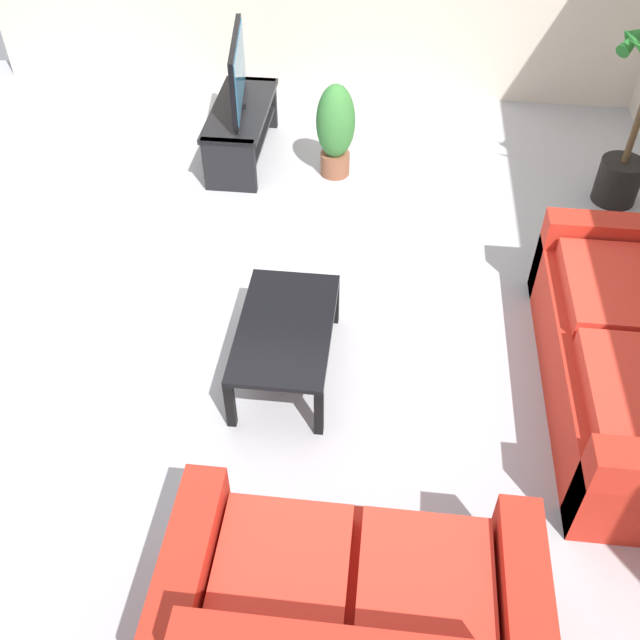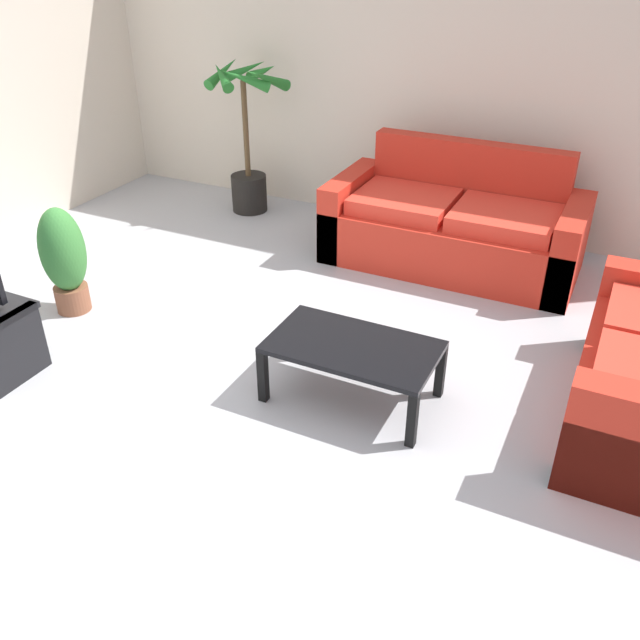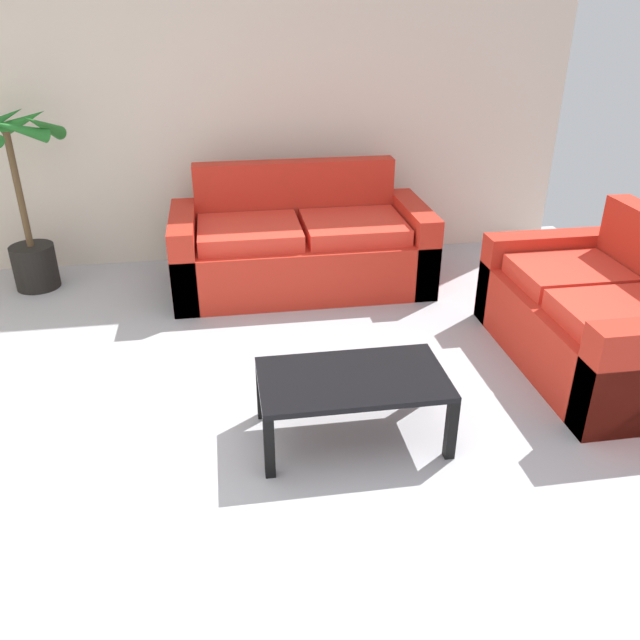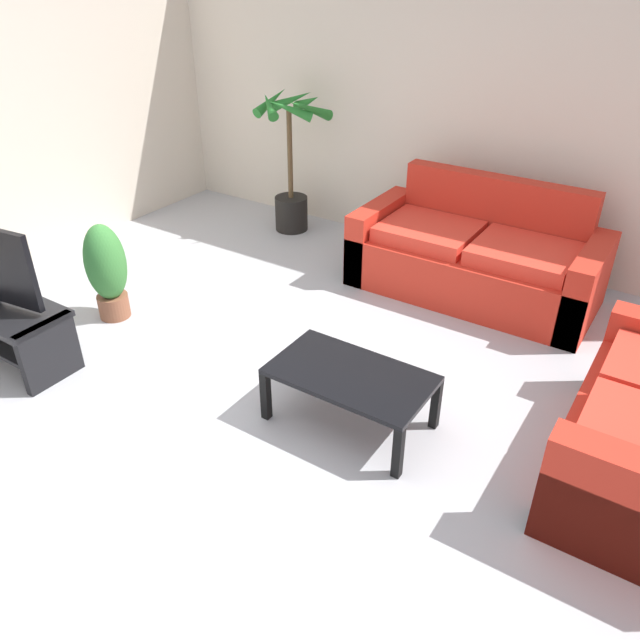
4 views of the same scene
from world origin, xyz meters
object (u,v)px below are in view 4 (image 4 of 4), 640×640
Objects in this scene: tv_stand at (0,321)px; potted_plant_small at (107,269)px; potted_palm at (291,170)px; coffee_table at (351,380)px; couch_main at (476,259)px.

potted_plant_small is (0.19, 0.79, 0.12)m from tv_stand.
potted_plant_small is at bearing -93.83° from potted_palm.
tv_stand is at bearing -103.23° from potted_plant_small.
potted_plant_small reaches higher than tv_stand.
potted_palm is 2.21m from potted_plant_small.
potted_palm reaches higher than coffee_table.
couch_main is 2.08m from potted_palm.
tv_stand is 1.17× the size of coffee_table.
potted_plant_small is at bearing -138.70° from couch_main.
couch_main is at bearing -7.46° from potted_palm.
tv_stand is at bearing -163.22° from coffee_table.
coffee_table is at bearing -47.95° from potted_palm.
couch_main is 3.61m from tv_stand.
potted_plant_small is (-2.19, -1.92, 0.11)m from couch_main.
couch_main reaches higher than coffee_table.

